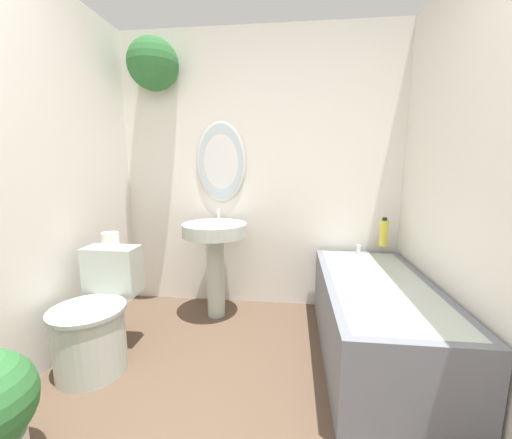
# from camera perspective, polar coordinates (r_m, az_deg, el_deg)

# --- Properties ---
(wall_back) EXTENTS (2.53, 0.42, 2.40)m
(wall_back) POSITION_cam_1_polar(r_m,az_deg,el_deg) (2.80, -2.56, 11.57)
(wall_back) COLOR silver
(wall_back) RESTS_ON ground_plane
(wall_left) EXTENTS (0.06, 2.37, 2.40)m
(wall_left) POSITION_cam_1_polar(r_m,az_deg,el_deg) (2.24, -36.71, 6.17)
(wall_left) COLOR silver
(wall_left) RESTS_ON ground_plane
(wall_right) EXTENTS (0.06, 2.37, 2.40)m
(wall_right) POSITION_cam_1_polar(r_m,az_deg,el_deg) (1.89, 36.90, 5.82)
(wall_right) COLOR silver
(wall_right) RESTS_ON ground_plane
(toilet) EXTENTS (0.44, 0.61, 0.72)m
(toilet) POSITION_cam_1_polar(r_m,az_deg,el_deg) (2.31, -27.11, -16.31)
(toilet) COLOR #B2BCB2
(toilet) RESTS_ON ground_plane
(pedestal_sink) EXTENTS (0.53, 0.53, 0.90)m
(pedestal_sink) POSITION_cam_1_polar(r_m,az_deg,el_deg) (2.62, -7.47, -4.85)
(pedestal_sink) COLOR #B2BCB2
(pedestal_sink) RESTS_ON ground_plane
(bathtub) EXTENTS (0.67, 1.45, 0.61)m
(bathtub) POSITION_cam_1_polar(r_m,az_deg,el_deg) (2.29, 20.97, -16.46)
(bathtub) COLOR slate
(bathtub) RESTS_ON ground_plane
(shampoo_bottle) EXTENTS (0.07, 0.07, 0.24)m
(shampoo_bottle) POSITION_cam_1_polar(r_m,az_deg,el_deg) (2.78, 22.21, -2.23)
(shampoo_bottle) COLOR gold
(shampoo_bottle) RESTS_ON bathtub
(toilet_paper_roll) EXTENTS (0.11, 0.11, 0.10)m
(toilet_paper_roll) POSITION_cam_1_polar(r_m,az_deg,el_deg) (2.34, -24.96, -3.37)
(toilet_paper_roll) COLOR white
(toilet_paper_roll) RESTS_ON toilet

